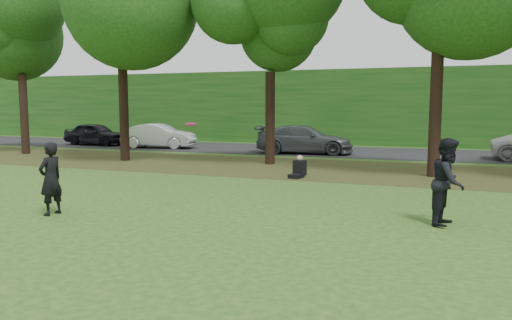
% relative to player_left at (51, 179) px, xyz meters
% --- Properties ---
extents(ground, '(120.00, 120.00, 0.00)m').
position_rel_player_left_xyz_m(ground, '(4.56, -2.15, -0.89)').
color(ground, '#244716').
rests_on(ground, ground).
extents(leaf_litter, '(60.00, 7.00, 0.01)m').
position_rel_player_left_xyz_m(leaf_litter, '(4.56, 10.85, -0.88)').
color(leaf_litter, '#423517').
rests_on(leaf_litter, ground).
extents(street, '(70.00, 7.00, 0.02)m').
position_rel_player_left_xyz_m(street, '(4.56, 18.85, -0.88)').
color(street, black).
rests_on(street, ground).
extents(far_hedge, '(70.00, 3.00, 5.00)m').
position_rel_player_left_xyz_m(far_hedge, '(4.56, 24.85, 1.61)').
color(far_hedge, '#164814').
rests_on(far_hedge, ground).
extents(player_left, '(0.48, 0.68, 1.78)m').
position_rel_player_left_xyz_m(player_left, '(0.00, 0.00, 0.00)').
color(player_left, black).
rests_on(player_left, ground).
extents(player_right, '(0.93, 1.09, 1.95)m').
position_rel_player_left_xyz_m(player_right, '(9.03, 2.34, 0.09)').
color(player_right, black).
rests_on(player_right, ground).
extents(parked_cars, '(35.14, 3.37, 1.52)m').
position_rel_player_left_xyz_m(parked_cars, '(3.13, 17.27, -0.14)').
color(parked_cars, black).
rests_on(parked_cars, street).
extents(frisbee, '(0.38, 0.38, 0.09)m').
position_rel_player_left_xyz_m(frisbee, '(3.16, 1.27, 1.31)').
color(frisbee, '#E3138F').
rests_on(frisbee, ground).
extents(seated_person, '(0.55, 0.80, 0.83)m').
position_rel_player_left_xyz_m(seated_person, '(3.94, 8.13, -0.58)').
color(seated_person, black).
rests_on(seated_person, ground).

